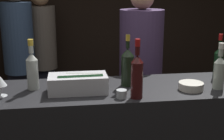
# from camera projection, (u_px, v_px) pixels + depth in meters

# --- Properties ---
(wall_back_chalkboard) EXTENTS (6.40, 0.06, 2.80)m
(wall_back_chalkboard) POSITION_uv_depth(u_px,v_px,m) (89.00, 15.00, 4.17)
(wall_back_chalkboard) COLOR black
(wall_back_chalkboard) RESTS_ON ground_plane
(ice_bin_with_bottles) EXTENTS (0.38, 0.20, 0.12)m
(ice_bin_with_bottles) POSITION_uv_depth(u_px,v_px,m) (79.00, 83.00, 2.04)
(ice_bin_with_bottles) COLOR silver
(ice_bin_with_bottles) RESTS_ON bar_counter
(bowl_white) EXTENTS (0.17, 0.17, 0.05)m
(bowl_white) POSITION_uv_depth(u_px,v_px,m) (191.00, 86.00, 2.09)
(bowl_white) COLOR silver
(bowl_white) RESTS_ON bar_counter
(candle_votive) EXTENTS (0.07, 0.07, 0.05)m
(candle_votive) POSITION_uv_depth(u_px,v_px,m) (122.00, 94.00, 1.94)
(candle_votive) COLOR silver
(candle_votive) RESTS_ON bar_counter
(white_wine_bottle) EXTENTS (0.07, 0.07, 0.31)m
(white_wine_bottle) POSITION_uv_depth(u_px,v_px,m) (219.00, 70.00, 2.09)
(white_wine_bottle) COLOR #9EA899
(white_wine_bottle) RESTS_ON bar_counter
(rose_wine_bottle) EXTENTS (0.08, 0.08, 0.34)m
(rose_wine_bottle) POSITION_uv_depth(u_px,v_px,m) (32.00, 69.00, 2.08)
(rose_wine_bottle) COLOR #B2B7AD
(rose_wine_bottle) RESTS_ON bar_counter
(red_wine_bottle_burgundy) EXTENTS (0.07, 0.07, 0.34)m
(red_wine_bottle_burgundy) POSITION_uv_depth(u_px,v_px,m) (219.00, 61.00, 2.34)
(red_wine_bottle_burgundy) COLOR black
(red_wine_bottle_burgundy) RESTS_ON bar_counter
(red_wine_bottle_tall) EXTENTS (0.08, 0.08, 0.37)m
(red_wine_bottle_tall) POSITION_uv_depth(u_px,v_px,m) (137.00, 75.00, 1.91)
(red_wine_bottle_tall) COLOR #380F0F
(red_wine_bottle_tall) RESTS_ON bar_counter
(champagne_bottle) EXTENTS (0.09, 0.09, 0.36)m
(champagne_bottle) POSITION_uv_depth(u_px,v_px,m) (127.00, 66.00, 2.15)
(champagne_bottle) COLOR black
(champagne_bottle) RESTS_ON bar_counter
(person_in_hoodie) EXTENTS (0.33, 0.33, 1.76)m
(person_in_hoodie) POSITION_uv_depth(u_px,v_px,m) (43.00, 53.00, 3.73)
(person_in_hoodie) COLOR black
(person_in_hoodie) RESTS_ON ground_plane
(person_blond_tee) EXTENTS (0.33, 0.33, 1.82)m
(person_blond_tee) POSITION_uv_depth(u_px,v_px,m) (19.00, 56.00, 3.42)
(person_blond_tee) COLOR black
(person_blond_tee) RESTS_ON ground_plane
(person_grey_polo) EXTENTS (0.39, 0.39, 1.78)m
(person_grey_polo) POSITION_uv_depth(u_px,v_px,m) (141.00, 73.00, 2.88)
(person_grey_polo) COLOR black
(person_grey_polo) RESTS_ON ground_plane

